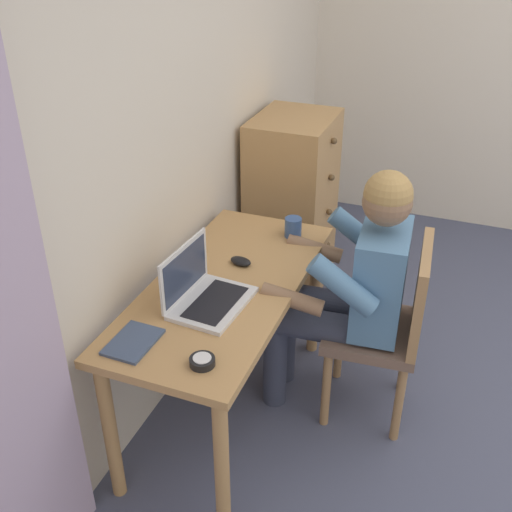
% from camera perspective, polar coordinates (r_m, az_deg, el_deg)
% --- Properties ---
extents(wall_back, '(4.80, 0.05, 2.50)m').
position_cam_1_polar(wall_back, '(2.71, -7.99, 11.48)').
color(wall_back, beige).
rests_on(wall_back, ground_plane).
extents(desk, '(1.29, 0.58, 0.72)m').
position_cam_1_polar(desk, '(2.63, -2.83, -4.49)').
color(desk, tan).
rests_on(desk, ground_plane).
extents(dresser, '(0.54, 0.46, 1.07)m').
position_cam_1_polar(dresser, '(3.65, 3.34, 4.67)').
color(dresser, tan).
rests_on(dresser, ground_plane).
extents(chair, '(0.45, 0.43, 0.88)m').
position_cam_1_polar(chair, '(2.77, 12.25, -6.15)').
color(chair, brown).
rests_on(chair, ground_plane).
extents(person_seated, '(0.56, 0.60, 1.20)m').
position_cam_1_polar(person_seated, '(2.68, 8.79, -2.40)').
color(person_seated, '#33384C').
rests_on(person_seated, ground_plane).
extents(laptop, '(0.36, 0.27, 0.24)m').
position_cam_1_polar(laptop, '(2.43, -4.91, -3.33)').
color(laptop, silver).
rests_on(laptop, desk).
extents(computer_mouse, '(0.08, 0.11, 0.03)m').
position_cam_1_polar(computer_mouse, '(2.69, -1.43, -0.49)').
color(computer_mouse, black).
rests_on(computer_mouse, desk).
extents(desk_clock, '(0.09, 0.09, 0.03)m').
position_cam_1_polar(desk_clock, '(2.15, -5.01, -9.70)').
color(desk_clock, black).
rests_on(desk_clock, desk).
extents(notebook_pad, '(0.21, 0.15, 0.01)m').
position_cam_1_polar(notebook_pad, '(2.28, -11.33, -7.82)').
color(notebook_pad, '#3D4C6B').
rests_on(notebook_pad, desk).
extents(coffee_mug, '(0.12, 0.08, 0.09)m').
position_cam_1_polar(coffee_mug, '(2.91, 3.48, 2.70)').
color(coffee_mug, '#33518C').
rests_on(coffee_mug, desk).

